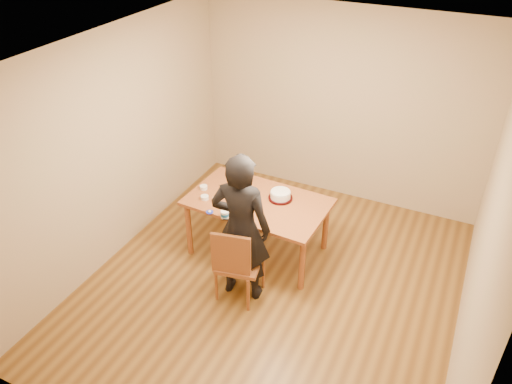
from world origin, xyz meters
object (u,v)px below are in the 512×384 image
at_px(dining_chair, 240,263).
at_px(cake_plate, 280,198).
at_px(cake, 280,195).
at_px(person, 241,229).
at_px(dining_table, 258,202).

relative_size(dining_chair, cake_plate, 1.57).
distance_m(dining_chair, cake, 0.99).
height_order(dining_chair, person, person).
xyz_separation_m(dining_chair, cake_plate, (0.08, 0.92, 0.31)).
height_order(dining_table, cake_plate, cake_plate).
bearing_deg(cake, dining_chair, -94.70).
relative_size(dining_chair, person, 0.26).
relative_size(cake_plate, cake, 1.21).
height_order(dining_table, dining_chair, dining_table).
xyz_separation_m(dining_table, person, (0.15, -0.73, 0.15)).
height_order(cake, person, person).
bearing_deg(dining_chair, person, 78.07).
bearing_deg(dining_chair, cake_plate, 73.38).
bearing_deg(cake, person, -94.94).
xyz_separation_m(dining_chair, cake, (0.08, 0.92, 0.36)).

